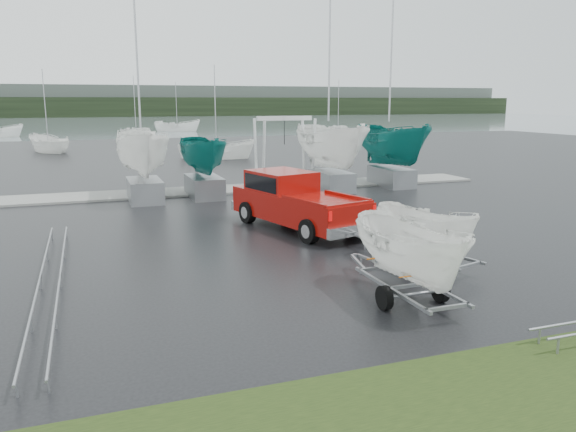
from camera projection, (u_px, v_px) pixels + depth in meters
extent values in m
plane|color=black|center=(327.00, 243.00, 20.00)|extent=(120.00, 120.00, 0.00)
plane|color=slate|center=(127.00, 126.00, 112.20)|extent=(300.00, 300.00, 0.00)
cube|color=gray|center=(235.00, 189.00, 31.98)|extent=(30.00, 3.00, 0.12)
cube|color=black|center=(110.00, 107.00, 176.14)|extent=(300.00, 8.00, 6.00)
cube|color=#4C5651|center=(109.00, 101.00, 183.11)|extent=(300.00, 6.00, 10.00)
cube|color=maroon|center=(298.00, 207.00, 22.12)|extent=(3.86, 6.80, 1.05)
cube|color=maroon|center=(281.00, 182.00, 22.88)|extent=(2.66, 3.01, 0.94)
cube|color=black|center=(281.00, 181.00, 22.87)|extent=(2.62, 2.75, 0.61)
cube|color=silver|center=(353.00, 230.00, 19.56)|extent=(2.22, 0.79, 0.39)
cylinder|color=black|center=(248.00, 212.00, 23.30)|extent=(0.56, 0.95, 0.89)
cylinder|color=black|center=(289.00, 207.00, 24.49)|extent=(0.56, 0.95, 0.89)
cylinder|color=black|center=(309.00, 231.00, 19.92)|extent=(0.56, 0.95, 0.89)
cylinder|color=black|center=(354.00, 224.00, 21.11)|extent=(0.56, 0.95, 0.89)
cube|color=gray|center=(411.00, 256.00, 16.71)|extent=(1.04, 3.49, 0.08)
cube|color=gray|center=(436.00, 250.00, 17.33)|extent=(1.04, 3.49, 0.08)
cylinder|color=gray|center=(429.00, 259.00, 16.89)|extent=(1.56, 0.50, 0.08)
cylinder|color=black|center=(410.00, 264.00, 16.44)|extent=(0.33, 0.63, 0.60)
cylinder|color=black|center=(446.00, 255.00, 17.34)|extent=(0.33, 0.63, 0.60)
imported|color=white|center=(427.00, 191.00, 16.64)|extent=(1.75, 1.77, 3.76)
cube|color=orange|center=(405.00, 231.00, 17.55)|extent=(1.51, 0.45, 0.03)
cube|color=orange|center=(446.00, 241.00, 16.27)|extent=(1.51, 0.45, 0.03)
cube|color=gray|center=(389.00, 288.00, 13.84)|extent=(0.09, 3.60, 0.08)
cube|color=gray|center=(428.00, 283.00, 14.21)|extent=(0.09, 3.60, 0.08)
cylinder|color=gray|center=(413.00, 294.00, 13.87)|extent=(1.60, 0.08, 0.08)
cylinder|color=black|center=(384.00, 298.00, 13.60)|extent=(0.18, 0.60, 0.60)
cylinder|color=black|center=(440.00, 290.00, 14.14)|extent=(0.18, 0.60, 0.60)
imported|color=white|center=(413.00, 198.00, 13.57)|extent=(1.66, 1.70, 4.40)
cube|color=orange|center=(393.00, 256.00, 14.65)|extent=(1.55, 0.05, 0.03)
cube|color=orange|center=(428.00, 274.00, 13.18)|extent=(1.55, 0.05, 0.03)
cylinder|color=silver|center=(264.00, 155.00, 31.33)|extent=(0.16, 0.58, 3.99)
cylinder|color=silver|center=(256.00, 153.00, 32.81)|extent=(0.16, 0.58, 3.99)
cylinder|color=silver|center=(313.00, 154.00, 32.33)|extent=(0.16, 0.58, 3.99)
cylinder|color=silver|center=(303.00, 151.00, 33.80)|extent=(0.16, 0.58, 3.99)
cube|color=silver|center=(284.00, 118.00, 32.16)|extent=(3.30, 0.25, 0.25)
cube|color=gray|center=(145.00, 190.00, 28.31)|extent=(1.60, 3.20, 1.10)
imported|color=white|center=(141.00, 113.00, 27.53)|extent=(2.49, 2.55, 6.61)
cylinder|color=#B2B2B7|center=(137.00, 55.00, 27.44)|extent=(0.10, 0.10, 7.00)
cube|color=gray|center=(204.00, 187.00, 29.51)|extent=(1.60, 3.20, 1.10)
imported|color=#0E655F|center=(202.00, 123.00, 28.84)|extent=(2.08, 2.14, 5.54)
cube|color=gray|center=(331.00, 181.00, 31.71)|extent=(1.60, 3.20, 1.10)
imported|color=white|center=(332.00, 106.00, 30.88)|extent=(2.69, 2.77, 7.16)
cylinder|color=#B2B2B7|center=(329.00, 56.00, 30.80)|extent=(0.10, 0.10, 7.00)
cube|color=gray|center=(391.00, 177.00, 33.32)|extent=(1.60, 3.20, 1.10)
imported|color=#0E655F|center=(394.00, 108.00, 32.51)|extent=(2.61, 2.68, 6.93)
cylinder|color=#B2B2B7|center=(391.00, 60.00, 32.42)|extent=(0.10, 0.10, 7.00)
cylinder|color=gray|center=(64.00, 248.00, 17.97)|extent=(0.06, 6.50, 0.06)
cylinder|color=gray|center=(47.00, 250.00, 17.80)|extent=(0.06, 6.50, 0.06)
cylinder|color=gray|center=(55.00, 314.00, 12.43)|extent=(0.06, 6.50, 0.06)
cylinder|color=gray|center=(30.00, 317.00, 12.27)|extent=(0.06, 6.50, 0.06)
imported|color=white|center=(49.00, 152.00, 55.57)|extent=(3.49, 3.53, 7.07)
cylinder|color=#B2B2B7|center=(45.00, 111.00, 54.76)|extent=(0.08, 0.08, 8.00)
imported|color=white|center=(137.00, 141.00, 70.51)|extent=(3.63, 3.67, 7.27)
cylinder|color=#B2B2B7|center=(135.00, 109.00, 69.70)|extent=(0.08, 0.08, 8.00)
imported|color=white|center=(217.00, 159.00, 49.18)|extent=(3.31, 3.26, 6.78)
cylinder|color=#B2B2B7|center=(215.00, 112.00, 48.38)|extent=(0.08, 0.08, 8.00)
imported|color=white|center=(338.00, 134.00, 84.32)|extent=(3.15, 3.15, 5.86)
cylinder|color=#B2B2B7|center=(338.00, 107.00, 83.51)|extent=(0.08, 0.08, 8.00)
imported|color=white|center=(177.00, 131.00, 93.12)|extent=(3.96, 3.93, 7.79)
cylinder|color=#B2B2B7|center=(176.00, 107.00, 92.31)|extent=(0.08, 0.08, 8.00)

